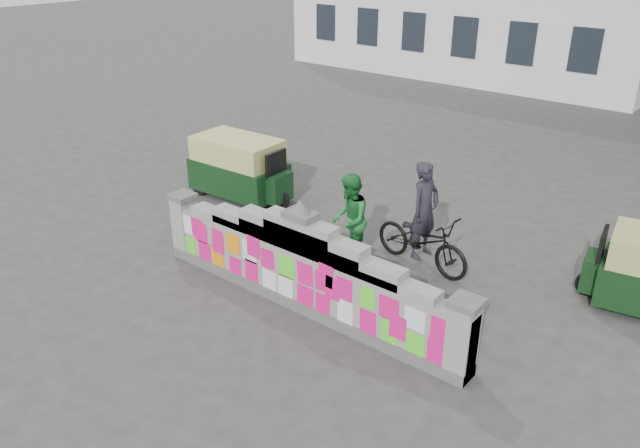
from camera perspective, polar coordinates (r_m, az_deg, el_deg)
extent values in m
plane|color=#383533|center=(10.97, -1.69, -7.51)|extent=(100.00, 100.00, 0.00)
cube|color=#4C4C49|center=(10.92, -1.69, -7.07)|extent=(6.40, 0.42, 0.20)
cube|color=gray|center=(10.66, -1.73, -4.80)|extent=(6.40, 0.32, 1.00)
cube|color=gray|center=(10.38, -1.77, -2.08)|extent=(5.20, 0.32, 0.14)
cube|color=gray|center=(10.35, -1.77, -1.73)|extent=(4.00, 0.32, 0.28)
cube|color=gray|center=(10.32, -1.78, -1.34)|extent=(2.60, 0.32, 0.44)
cube|color=gray|center=(10.28, -1.78, -0.99)|extent=(1.40, 0.32, 0.58)
cube|color=#4C4C49|center=(10.13, -1.81, 0.79)|extent=(0.55, 0.36, 0.12)
cone|color=#4C4C49|center=(10.07, -1.82, 1.62)|extent=(0.36, 0.36, 0.22)
cube|color=gray|center=(12.61, -12.21, -0.28)|extent=(0.36, 0.40, 1.24)
cube|color=#4C4C49|center=(12.35, -12.48, 2.49)|extent=(0.44, 0.44, 0.10)
cube|color=gray|center=(9.27, 12.84, -10.48)|extent=(0.36, 0.40, 1.24)
cube|color=#4C4C49|center=(8.91, 13.25, -7.02)|extent=(0.44, 0.44, 0.10)
imported|color=black|center=(12.10, 9.32, -1.49)|extent=(2.19, 1.01, 1.11)
imported|color=black|center=(11.93, 9.44, 0.16)|extent=(0.54, 0.74, 1.88)
imported|color=#217930|center=(11.97, 2.72, 0.40)|extent=(1.05, 1.11, 1.81)
cube|color=black|center=(15.33, -7.41, 4.38)|extent=(2.35, 1.34, 0.76)
cube|color=#C0BF66|center=(15.10, -7.55, 6.75)|extent=(2.15, 1.29, 0.57)
cube|color=black|center=(14.57, -3.98, 3.42)|extent=(0.51, 0.69, 0.67)
cube|color=black|center=(14.37, -4.05, 5.54)|extent=(0.11, 0.67, 0.57)
cylinder|color=black|center=(14.63, -3.66, 2.29)|extent=(0.48, 0.14, 0.48)
cylinder|color=black|center=(15.67, -10.96, 3.47)|extent=(0.48, 0.14, 0.48)
cylinder|color=black|center=(16.34, -8.30, 4.60)|extent=(0.48, 0.14, 0.48)
cube|color=black|center=(12.03, 23.95, -4.03)|extent=(0.54, 0.69, 0.63)
cube|color=black|center=(11.79, 24.41, -1.74)|extent=(0.17, 0.63, 0.54)
cylinder|color=black|center=(12.16, 23.32, -5.04)|extent=(0.46, 0.18, 0.45)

